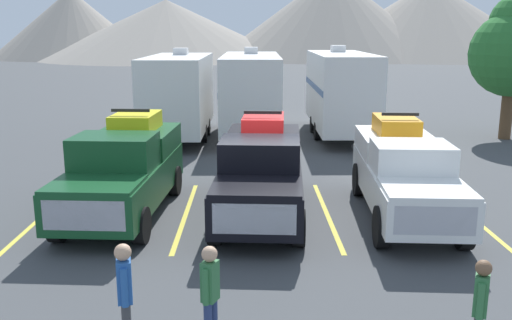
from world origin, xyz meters
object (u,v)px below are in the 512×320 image
object	(u,v)px
camper_trailer_a	(179,92)
person_a	(480,307)
pickup_truck_c	(404,171)
person_c	(210,293)
camper_trailer_c	(340,90)
pickup_truck_b	(261,170)
camper_trailer_b	(251,90)
person_b	(125,294)
pickup_truck_a	(125,168)

from	to	relation	value
camper_trailer_a	person_a	bearing A→B (deg)	-70.09
pickup_truck_c	person_c	distance (m)	7.70
camper_trailer_c	pickup_truck_b	bearing A→B (deg)	-108.89
camper_trailer_b	person_a	distance (m)	18.02
camper_trailer_a	person_b	distance (m)	16.85
person_c	pickup_truck_c	bearing A→B (deg)	54.67
pickup_truck_a	person_c	distance (m)	7.10
pickup_truck_a	person_b	xyz separation A→B (m)	(1.45, -6.70, -0.18)
camper_trailer_b	person_b	distance (m)	17.54
camper_trailer_a	camper_trailer_b	world-z (taller)	camper_trailer_b
pickup_truck_a	pickup_truck_c	size ratio (longest dim) A/B	0.96
person_a	person_c	distance (m)	3.74
camper_trailer_a	person_a	size ratio (longest dim) A/B	5.04
person_a	person_b	xyz separation A→B (m)	(-4.91, 0.30, 0.08)
pickup_truck_c	camper_trailer_a	bearing A→B (deg)	123.66
pickup_truck_b	person_a	xyz separation A→B (m)	(2.86, -6.86, -0.23)
camper_trailer_b	camper_trailer_c	xyz separation A→B (m)	(3.92, -0.09, 0.04)
person_a	person_c	xyz separation A→B (m)	(-3.72, 0.41, 0.03)
camper_trailer_c	pickup_truck_a	bearing A→B (deg)	-124.05
person_a	person_b	size ratio (longest dim) A/B	0.92
pickup_truck_a	camper_trailer_b	size ratio (longest dim) A/B	0.64
camper_trailer_a	person_a	xyz separation A→B (m)	(6.18, -17.07, -1.10)
pickup_truck_a	person_a	bearing A→B (deg)	-47.74
pickup_truck_c	camper_trailer_c	xyz separation A→B (m)	(0.09, 10.94, 0.92)
person_a	person_c	bearing A→B (deg)	173.75
pickup_truck_a	camper_trailer_c	world-z (taller)	camper_trailer_c
person_c	camper_trailer_c	bearing A→B (deg)	75.21
pickup_truck_c	person_a	xyz separation A→B (m)	(-0.73, -6.69, -0.23)
camper_trailer_a	person_b	xyz separation A→B (m)	(1.27, -16.77, -1.02)
camper_trailer_a	person_a	world-z (taller)	camper_trailer_a
pickup_truck_b	pickup_truck_c	size ratio (longest dim) A/B	1.00
pickup_truck_b	person_b	size ratio (longest dim) A/B	3.40
pickup_truck_c	pickup_truck_b	bearing A→B (deg)	177.32
person_a	pickup_truck_a	bearing A→B (deg)	132.26
pickup_truck_b	camper_trailer_b	bearing A→B (deg)	91.24
pickup_truck_b	camper_trailer_c	xyz separation A→B (m)	(3.69, 10.77, 0.92)
pickup_truck_a	person_b	world-z (taller)	pickup_truck_a
camper_trailer_b	pickup_truck_c	bearing A→B (deg)	-70.87
pickup_truck_a	person_a	size ratio (longest dim) A/B	3.55
pickup_truck_a	pickup_truck_c	world-z (taller)	pickup_truck_a
camper_trailer_a	pickup_truck_b	bearing A→B (deg)	-71.98
pickup_truck_c	person_a	world-z (taller)	pickup_truck_c
pickup_truck_c	person_c	bearing A→B (deg)	-125.33
pickup_truck_a	person_b	bearing A→B (deg)	-77.80
person_a	camper_trailer_c	bearing A→B (deg)	87.31
pickup_truck_a	pickup_truck_b	world-z (taller)	pickup_truck_a
pickup_truck_a	camper_trailer_b	bearing A→B (deg)	73.06
pickup_truck_c	camper_trailer_b	xyz separation A→B (m)	(-3.83, 11.03, 0.88)
person_a	person_b	world-z (taller)	person_b
pickup_truck_c	person_c	xyz separation A→B (m)	(-4.45, -6.28, -0.20)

